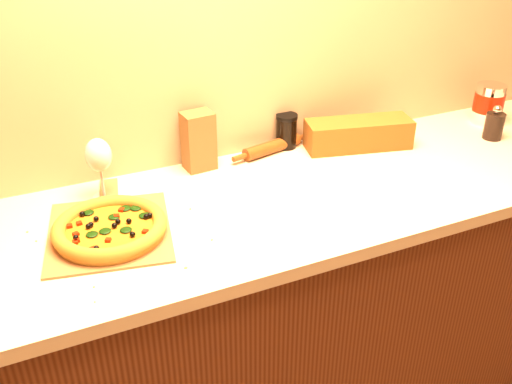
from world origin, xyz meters
The scene contains 12 objects.
cabinet centered at (0.00, 1.43, 0.43)m, with size 2.80×0.65×0.86m, color #441E0E.
countertop centered at (0.00, 1.43, 0.88)m, with size 2.84×0.68×0.04m, color beige.
pizza_peel centered at (-0.44, 1.45, 0.90)m, with size 0.38×0.51×0.01m.
pizza centered at (-0.45, 1.41, 0.93)m, with size 0.30×0.30×0.04m.
bottle_cap centered at (-0.51, 1.34, 0.90)m, with size 0.03×0.03×0.01m, color black.
pepper_grinder centered at (0.96, 1.48, 0.95)m, with size 0.07×0.07×0.13m.
rolling_pin centered at (0.17, 1.70, 0.92)m, with size 0.32×0.09×0.05m.
coffee_canister centered at (1.04, 1.61, 0.98)m, with size 0.11×0.11×0.15m.
bread_bag centered at (0.47, 1.62, 0.95)m, with size 0.37×0.12×0.10m, color brown.
wine_glass centered at (-0.42, 1.63, 1.03)m, with size 0.08×0.08×0.19m.
paper_bag centered at (-0.09, 1.70, 1.00)m, with size 0.10×0.08×0.19m, color brown.
dark_jar centered at (0.24, 1.73, 0.96)m, with size 0.08×0.08×0.12m.
Camera 1 is at (-0.62, 0.10, 1.75)m, focal length 40.00 mm.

